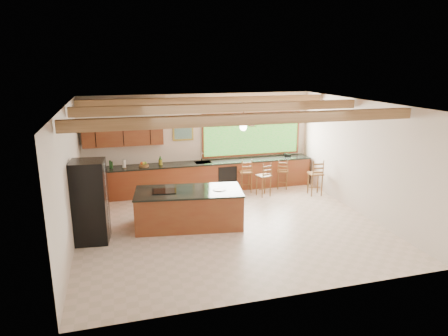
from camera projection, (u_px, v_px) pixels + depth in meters
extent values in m
plane|color=beige|center=(229.00, 225.00, 9.90)|extent=(7.20, 7.20, 0.00)
cube|color=beige|center=(200.00, 142.00, 12.54)|extent=(7.20, 0.04, 3.00)
cube|color=beige|center=(286.00, 216.00, 6.49)|extent=(7.20, 0.04, 3.00)
cube|color=beige|center=(69.00, 178.00, 8.58)|extent=(0.04, 6.50, 3.00)
cube|color=beige|center=(361.00, 158.00, 10.45)|extent=(0.04, 6.50, 3.00)
cube|color=tan|center=(230.00, 104.00, 9.13)|extent=(7.20, 6.50, 0.04)
cube|color=#A17950|center=(253.00, 119.00, 7.68)|extent=(7.10, 0.15, 0.22)
cube|color=#A17950|center=(224.00, 108.00, 9.64)|extent=(7.10, 0.15, 0.22)
cube|color=#A17950|center=(207.00, 101.00, 11.31)|extent=(7.10, 0.15, 0.22)
cube|color=brown|center=(123.00, 134.00, 11.65)|extent=(2.30, 0.35, 0.70)
cube|color=beige|center=(122.00, 114.00, 11.44)|extent=(2.60, 0.50, 0.48)
cylinder|color=#FFEABF|center=(97.00, 122.00, 11.31)|extent=(0.10, 0.10, 0.01)
cylinder|color=#FFEABF|center=(147.00, 121.00, 11.68)|extent=(0.10, 0.10, 0.01)
cube|color=#68B741|center=(252.00, 134.00, 12.91)|extent=(3.20, 0.04, 1.30)
cube|color=#A28B31|center=(183.00, 132.00, 12.28)|extent=(0.64, 0.03, 0.54)
cube|color=#447A5A|center=(183.00, 132.00, 12.27)|extent=(0.54, 0.01, 0.44)
cube|color=brown|center=(203.00, 177.00, 12.50)|extent=(7.00, 0.65, 0.88)
cube|color=black|center=(203.00, 163.00, 12.38)|extent=(7.04, 0.69, 0.04)
cube|color=brown|center=(92.00, 203.00, 10.20)|extent=(0.65, 2.35, 0.88)
cube|color=black|center=(91.00, 186.00, 10.08)|extent=(0.69, 2.39, 0.04)
cube|color=black|center=(228.00, 179.00, 12.38)|extent=(0.60, 0.02, 0.78)
cube|color=silver|center=(203.00, 163.00, 12.38)|extent=(0.50, 0.38, 0.03)
cylinder|color=silver|center=(202.00, 156.00, 12.52)|extent=(0.03, 0.03, 0.30)
cylinder|color=silver|center=(202.00, 153.00, 12.40)|extent=(0.03, 0.20, 0.03)
cylinder|color=silver|center=(124.00, 164.00, 11.68)|extent=(0.10, 0.10, 0.25)
cylinder|color=#1E461C|center=(110.00, 164.00, 11.72)|extent=(0.06, 0.06, 0.21)
cylinder|color=#1E461C|center=(112.00, 165.00, 11.64)|extent=(0.06, 0.06, 0.20)
cube|color=black|center=(287.00, 155.00, 13.18)|extent=(0.21, 0.17, 0.09)
cube|color=brown|center=(189.00, 209.00, 9.81)|extent=(2.69, 1.53, 0.86)
cube|color=black|center=(189.00, 191.00, 9.69)|extent=(2.73, 1.58, 0.04)
cube|color=black|center=(164.00, 191.00, 9.61)|extent=(0.63, 0.53, 0.02)
cylinder|color=silver|center=(219.00, 189.00, 9.76)|extent=(0.31, 0.31, 0.02)
cube|color=black|center=(90.00, 202.00, 8.81)|extent=(0.80, 0.78, 1.87)
cube|color=silver|center=(107.00, 200.00, 8.91)|extent=(0.03, 0.05, 1.71)
cube|color=brown|center=(264.00, 176.00, 11.96)|extent=(0.46, 0.46, 0.04)
cylinder|color=brown|center=(261.00, 188.00, 11.87)|extent=(0.04, 0.04, 0.61)
cylinder|color=brown|center=(270.00, 187.00, 11.94)|extent=(0.04, 0.04, 0.61)
cylinder|color=brown|center=(257.00, 185.00, 12.14)|extent=(0.04, 0.04, 0.61)
cylinder|color=brown|center=(266.00, 184.00, 12.22)|extent=(0.04, 0.04, 0.61)
cube|color=brown|center=(245.00, 172.00, 12.34)|extent=(0.40, 0.40, 0.04)
cylinder|color=brown|center=(242.00, 184.00, 12.24)|extent=(0.04, 0.04, 0.62)
cylinder|color=brown|center=(251.00, 183.00, 12.32)|extent=(0.04, 0.04, 0.62)
cylinder|color=brown|center=(239.00, 181.00, 12.52)|extent=(0.04, 0.04, 0.62)
cylinder|color=brown|center=(248.00, 180.00, 12.60)|extent=(0.04, 0.04, 0.62)
cube|color=brown|center=(283.00, 171.00, 12.68)|extent=(0.46, 0.46, 0.04)
cylinder|color=brown|center=(280.00, 181.00, 12.60)|extent=(0.03, 0.03, 0.56)
cylinder|color=brown|center=(288.00, 181.00, 12.67)|extent=(0.03, 0.03, 0.56)
cylinder|color=brown|center=(277.00, 179.00, 12.85)|extent=(0.03, 0.03, 0.56)
cylinder|color=brown|center=(285.00, 179.00, 12.92)|extent=(0.03, 0.03, 0.56)
cube|color=brown|center=(316.00, 174.00, 12.05)|extent=(0.44, 0.44, 0.04)
cylinder|color=brown|center=(313.00, 186.00, 11.95)|extent=(0.04, 0.04, 0.65)
cylinder|color=brown|center=(322.00, 186.00, 12.03)|extent=(0.04, 0.04, 0.65)
cylinder|color=brown|center=(308.00, 183.00, 12.24)|extent=(0.04, 0.04, 0.65)
cylinder|color=brown|center=(317.00, 183.00, 12.32)|extent=(0.04, 0.04, 0.65)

